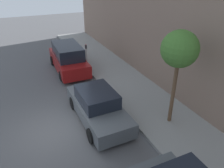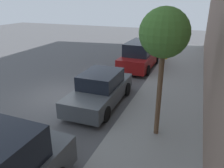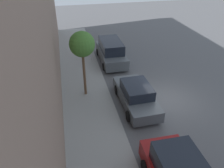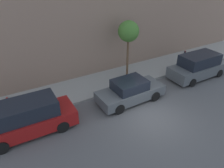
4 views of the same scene
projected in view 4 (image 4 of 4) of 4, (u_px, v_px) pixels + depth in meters
The scene contains 8 objects.
ground_plane at pixel (151, 117), 12.99m from camera, with size 60.00×60.00×0.00m, color #515154.
sidewalk at pixel (109, 81), 16.77m from camera, with size 3.18×32.00×0.15m.
parked_minivan_nearest at pixel (198, 66), 17.07m from camera, with size 2.02×4.91×1.90m.
parked_sedan_second at pixel (130, 91), 14.21m from camera, with size 1.92×4.53×1.54m.
parked_minivan_third at pixel (28, 118), 11.48m from camera, with size 2.02×4.93×1.90m.
parking_meter_near at pixel (184, 57), 18.35m from camera, with size 0.11×0.15×1.46m.
parking_meter_far at pixel (9, 105), 12.32m from camera, with size 0.11×0.15×1.39m.
street_tree at pixel (129, 32), 15.74m from camera, with size 1.55×1.55×4.31m.
Camera 4 is at (-7.72, 7.22, 8.15)m, focal length 35.00 mm.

